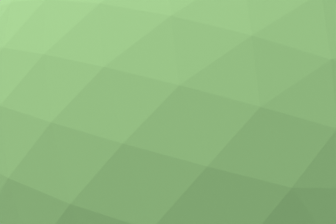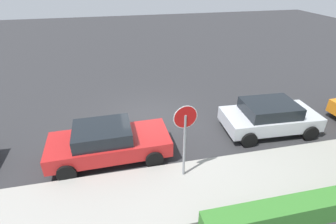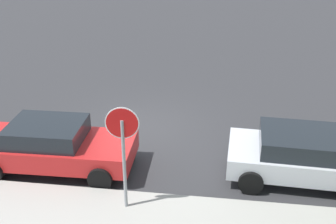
% 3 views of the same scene
% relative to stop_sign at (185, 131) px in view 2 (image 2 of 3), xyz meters
% --- Properties ---
extents(ground_plane, '(60.00, 60.00, 0.00)m').
position_rel_stop_sign_xyz_m(ground_plane, '(0.53, -4.37, -1.88)').
color(ground_plane, '#2D2D30').
extents(sidewalk_curb, '(32.00, 2.53, 0.14)m').
position_rel_stop_sign_xyz_m(sidewalk_curb, '(0.53, 0.66, -1.81)').
color(sidewalk_curb, '#9E9B93').
rests_on(sidewalk_curb, ground_plane).
extents(stop_sign, '(0.76, 0.09, 2.74)m').
position_rel_stop_sign_xyz_m(stop_sign, '(0.00, 0.00, 0.00)').
color(stop_sign, gray).
rests_on(stop_sign, ground_plane).
extents(parked_car_red, '(4.37, 2.11, 1.36)m').
position_rel_stop_sign_xyz_m(parked_car_red, '(2.40, -1.64, -1.18)').
color(parked_car_red, red).
rests_on(parked_car_red, ground_plane).
extents(parked_car_silver, '(4.01, 2.26, 1.35)m').
position_rel_stop_sign_xyz_m(parked_car_silver, '(-4.34, -2.01, -1.16)').
color(parked_car_silver, silver).
rests_on(parked_car_silver, ground_plane).
extents(front_yard_hedge, '(5.32, 0.62, 0.72)m').
position_rel_stop_sign_xyz_m(front_yard_hedge, '(-2.50, 2.35, -1.52)').
color(front_yard_hedge, '#387A2D').
rests_on(front_yard_hedge, ground_plane).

